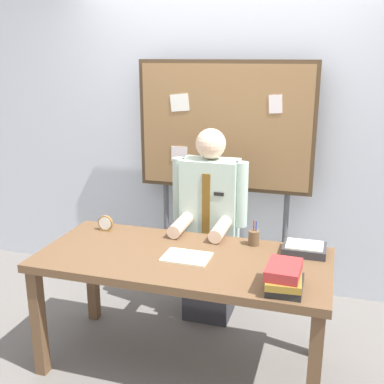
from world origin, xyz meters
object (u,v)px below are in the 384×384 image
at_px(desk_clock, 106,224).
at_px(pen_holder, 254,238).
at_px(paper_tray, 304,249).
at_px(book_stack, 284,277).
at_px(open_notebook, 187,257).
at_px(bulletin_board, 225,130).
at_px(person, 209,233).
at_px(desk, 183,269).

relative_size(desk_clock, pen_holder, 0.67).
xyz_separation_m(pen_holder, paper_tray, (0.32, -0.04, -0.02)).
height_order(book_stack, open_notebook, book_stack).
height_order(book_stack, desk_clock, book_stack).
relative_size(open_notebook, paper_tray, 1.07).
xyz_separation_m(bulletin_board, desk_clock, (-0.64, -0.80, -0.56)).
height_order(person, pen_holder, person).
xyz_separation_m(person, desk_clock, (-0.64, -0.37, 0.13)).
xyz_separation_m(desk, open_notebook, (0.03, -0.02, 0.09)).
height_order(person, desk_clock, person).
bearing_deg(bulletin_board, book_stack, -64.08).
xyz_separation_m(desk_clock, paper_tray, (1.34, 0.00, -0.02)).
relative_size(person, paper_tray, 5.52).
relative_size(desk, book_stack, 6.20).
xyz_separation_m(book_stack, pen_holder, (-0.25, 0.54, -0.02)).
height_order(pen_holder, paper_tray, pen_holder).
relative_size(book_stack, desk_clock, 2.64).
distance_m(book_stack, paper_tray, 0.51).
height_order(bulletin_board, paper_tray, bulletin_board).
bearing_deg(paper_tray, desk_clock, -180.00).
bearing_deg(book_stack, open_notebook, 159.80).
relative_size(desk_clock, paper_tray, 0.41).
xyz_separation_m(bulletin_board, open_notebook, (0.03, -1.08, -0.60)).
bearing_deg(open_notebook, desk_clock, 157.52).
distance_m(bulletin_board, book_stack, 1.54).
distance_m(bulletin_board, open_notebook, 1.23).
distance_m(open_notebook, paper_tray, 0.72).
relative_size(book_stack, pen_holder, 1.77).
bearing_deg(pen_holder, paper_tray, -7.18).
relative_size(bulletin_board, open_notebook, 6.78).
bearing_deg(bulletin_board, person, -89.97).
height_order(book_stack, paper_tray, book_stack).
height_order(desk, desk_clock, desk_clock).
distance_m(book_stack, pen_holder, 0.60).
xyz_separation_m(bulletin_board, book_stack, (0.63, -1.30, -0.55)).
bearing_deg(open_notebook, book_stack, -20.20).
bearing_deg(desk_clock, desk, -21.92).
bearing_deg(person, paper_tray, -27.88).
height_order(desk, pen_holder, pen_holder).
xyz_separation_m(desk, bulletin_board, (-0.00, 1.06, 0.70)).
height_order(desk, book_stack, book_stack).
height_order(desk, paper_tray, paper_tray).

